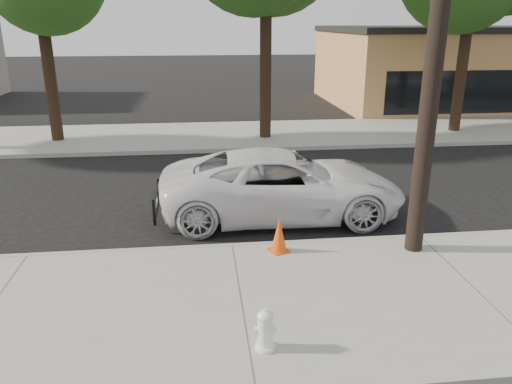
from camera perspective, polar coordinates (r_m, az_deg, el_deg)
ground at (r=12.23m, az=-3.43°, el=-2.52°), size 120.00×120.00×0.00m
near_sidewalk at (r=8.35m, az=-1.68°, el=-12.85°), size 90.00×4.40×0.15m
far_sidewalk at (r=20.36m, az=-4.83°, el=6.43°), size 90.00×5.00×0.15m
curb_near at (r=10.28m, az=-2.75°, el=-6.40°), size 90.00×0.12×0.16m
building_main at (r=32.09m, az=25.21°, el=12.81°), size 18.00×10.00×4.00m
utility_pole at (r=9.63m, az=20.30°, el=19.20°), size 1.40×0.34×9.00m
police_cruiser at (r=11.87m, az=3.04°, el=0.89°), size 5.79×2.77×1.59m
fire_hydrant at (r=7.13m, az=1.07°, el=-15.54°), size 0.31×0.29×0.60m
traffic_cone at (r=9.84m, az=2.65°, el=-4.96°), size 0.48×0.48×0.70m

